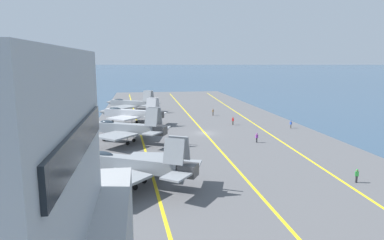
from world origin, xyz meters
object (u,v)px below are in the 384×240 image
at_px(parked_jet_third, 131,113).
at_px(crew_brown_vest, 213,112).
at_px(parked_jet_nearest, 133,164).
at_px(parked_jet_second, 127,128).
at_px(crew_green_vest, 357,175).
at_px(crew_purple_vest, 257,137).
at_px(crew_blue_vest, 291,124).
at_px(crew_red_vest, 233,120).
at_px(parked_jet_fourth, 132,104).

xyz_separation_m(parked_jet_third, crew_brown_vest, (9.10, -20.33, -1.45)).
bearing_deg(crew_brown_vest, parked_jet_nearest, 157.87).
relative_size(parked_jet_second, parked_jet_third, 0.95).
xyz_separation_m(crew_green_vest, crew_purple_vest, (20.45, 4.92, 0.02)).
height_order(parked_jet_second, crew_green_vest, parked_jet_second).
distance_m(parked_jet_second, parked_jet_third, 17.47).
bearing_deg(parked_jet_second, parked_jet_nearest, -175.86).
xyz_separation_m(crew_green_vest, crew_blue_vest, (31.43, -6.25, -0.00)).
relative_size(parked_jet_nearest, parked_jet_second, 1.04).
height_order(crew_red_vest, crew_purple_vest, crew_red_vest).
bearing_deg(crew_red_vest, crew_brown_vest, 7.08).
relative_size(parked_jet_fourth, crew_purple_vest, 9.26).
xyz_separation_m(crew_red_vest, crew_brown_vest, (13.17, 1.64, -0.01)).
height_order(parked_jet_second, parked_jet_fourth, parked_jet_second).
height_order(parked_jet_fourth, crew_red_vest, parked_jet_fourth).
distance_m(crew_brown_vest, crew_blue_vest, 22.38).
height_order(parked_jet_nearest, crew_blue_vest, parked_jet_nearest).
bearing_deg(parked_jet_nearest, crew_red_vest, -31.50).
bearing_deg(crew_purple_vest, crew_blue_vest, -45.50).
xyz_separation_m(parked_jet_nearest, crew_green_vest, (-2.85, -25.46, -1.59)).
xyz_separation_m(parked_jet_nearest, parked_jet_fourth, (57.39, 1.50, -0.31)).
height_order(parked_jet_fourth, crew_purple_vest, parked_jet_fourth).
relative_size(parked_jet_nearest, parked_jet_fourth, 0.99).
bearing_deg(parked_jet_second, crew_red_vest, -58.99).
height_order(parked_jet_third, parked_jet_fourth, parked_jet_third).
bearing_deg(crew_purple_vest, crew_green_vest, -166.46).
distance_m(parked_jet_nearest, parked_jet_third, 38.02).
bearing_deg(crew_green_vest, parked_jet_fourth, 24.12).
distance_m(parked_jet_fourth, crew_purple_vest, 45.51).
xyz_separation_m(parked_jet_nearest, crew_blue_vest, (28.58, -31.71, -1.59)).
bearing_deg(crew_red_vest, crew_green_vest, -172.76).
height_order(crew_red_vest, crew_green_vest, crew_red_vest).
relative_size(parked_jet_third, parked_jet_fourth, 1.00).
bearing_deg(parked_jet_fourth, crew_purple_vest, -151.02).
bearing_deg(crew_purple_vest, parked_jet_fourth, 28.98).
xyz_separation_m(parked_jet_third, crew_red_vest, (-4.07, -21.97, -1.44)).
relative_size(crew_red_vest, crew_purple_vest, 1.06).
xyz_separation_m(crew_brown_vest, crew_purple_vest, (-29.51, -1.38, -0.04)).
bearing_deg(parked_jet_fourth, crew_blue_vest, -130.94).
bearing_deg(crew_purple_vest, parked_jet_third, 46.78).
relative_size(crew_red_vest, crew_green_vest, 1.08).
bearing_deg(crew_brown_vest, parked_jet_second, 142.15).
xyz_separation_m(parked_jet_second, crew_blue_vest, (8.04, -33.20, -1.66)).
height_order(crew_brown_vest, crew_purple_vest, crew_brown_vest).
relative_size(parked_jet_third, crew_red_vest, 8.78).
bearing_deg(parked_jet_fourth, crew_brown_vest, -116.46).
height_order(parked_jet_nearest, crew_green_vest, parked_jet_nearest).
xyz_separation_m(parked_jet_second, parked_jet_fourth, (36.85, 0.02, -0.37)).
bearing_deg(crew_blue_vest, parked_jet_fourth, 49.06).
distance_m(crew_green_vest, crew_brown_vest, 50.35).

